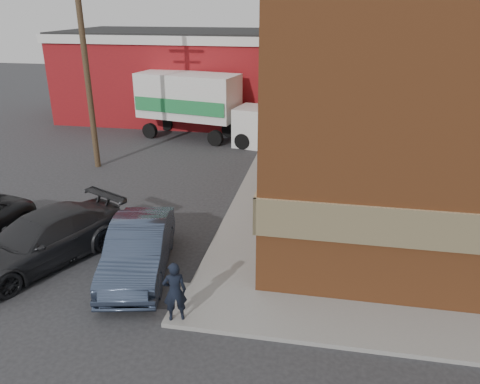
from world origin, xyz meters
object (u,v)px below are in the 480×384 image
at_px(brick_building, 475,75).
at_px(warehouse, 191,74).
at_px(sedan, 139,249).
at_px(man, 175,291).
at_px(box_truck, 200,102).
at_px(utility_pole, 86,64).
at_px(suv_b, 42,239).

height_order(brick_building, warehouse, brick_building).
bearing_deg(sedan, warehouse, 89.57).
height_order(man, sedan, man).
relative_size(warehouse, box_truck, 2.14).
xyz_separation_m(man, sedan, (-1.75, 2.05, -0.15)).
bearing_deg(sedan, brick_building, 26.96).
bearing_deg(warehouse, sedan, -78.27).
height_order(warehouse, man, warehouse).
height_order(utility_pole, box_truck, utility_pole).
distance_m(man, sedan, 2.70).
distance_m(utility_pole, box_truck, 7.15).
height_order(brick_building, suv_b, brick_building).
xyz_separation_m(man, box_truck, (-3.76, 16.17, 1.19)).
height_order(utility_pole, man, utility_pole).
bearing_deg(man, utility_pole, -76.49).
relative_size(warehouse, suv_b, 3.16).
bearing_deg(sedan, box_truck, 85.93).
relative_size(man, suv_b, 0.30).
height_order(warehouse, sedan, warehouse).
bearing_deg(suv_b, man, 2.38).
relative_size(utility_pole, man, 5.80).
bearing_deg(brick_building, sedan, -140.88).
distance_m(warehouse, box_truck, 5.80).
bearing_deg(warehouse, brick_building, -37.20).
distance_m(utility_pole, man, 13.39).
bearing_deg(utility_pole, box_truck, 57.77).
distance_m(warehouse, suv_b, 19.64).
bearing_deg(brick_building, box_truck, 155.71).
distance_m(brick_building, man, 14.18).
bearing_deg(brick_building, suv_b, -147.75).
bearing_deg(suv_b, brick_building, 57.87).
bearing_deg(utility_pole, man, -55.32).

